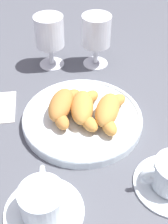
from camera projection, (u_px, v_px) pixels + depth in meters
name	position (u px, v px, depth m)	size (l,w,h in m)	color
ground_plane	(83.00, 126.00, 0.66)	(2.20, 2.20, 0.00)	#4C4F56
pastry_plate	(84.00, 118.00, 0.66)	(0.26, 0.26, 0.02)	silver
croissant_large	(62.00, 105.00, 0.65)	(0.13, 0.09, 0.04)	#BC7A38
croissant_small	(85.00, 108.00, 0.64)	(0.14, 0.07, 0.04)	#CC893D
croissant_extra	(109.00, 110.00, 0.63)	(0.13, 0.09, 0.04)	#CC893D
coffee_cup_far	(43.00, 203.00, 0.49)	(0.14, 0.14, 0.06)	silver
juice_glass_left	(96.00, 33.00, 0.78)	(0.08, 0.08, 0.14)	white
juice_glass_right	(49.00, 34.00, 0.78)	(0.08, 0.08, 0.14)	white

